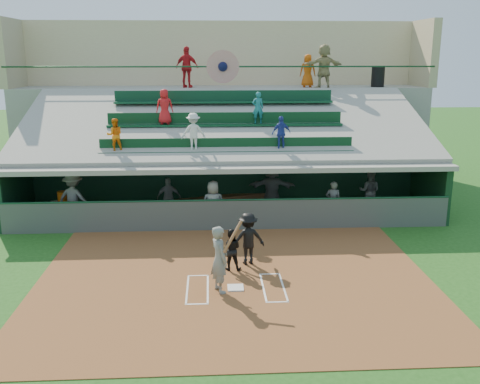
{
  "coord_description": "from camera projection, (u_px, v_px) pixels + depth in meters",
  "views": [
    {
      "loc": [
        -0.63,
        -13.3,
        6.13
      ],
      "look_at": [
        0.32,
        3.5,
        1.8
      ],
      "focal_mm": 40.0,
      "sensor_mm": 36.0,
      "label": 1
    }
  ],
  "objects": [
    {
      "name": "catcher",
      "position": [
        231.0,
        249.0,
        15.53
      ],
      "size": [
        0.66,
        0.54,
        1.25
      ],
      "primitive_type": "imported",
      "rotation": [
        0.0,
        0.0,
        3.02
      ],
      "color": "black",
      "rests_on": "dirt_slab"
    },
    {
      "name": "trash_bin",
      "position": [
        378.0,
        77.0,
        26.07
      ],
      "size": [
        0.63,
        0.63,
        0.95
      ],
      "primitive_type": "cylinder",
      "color": "black",
      "rests_on": "concourse_slab"
    },
    {
      "name": "dirt_slab",
      "position": [
        235.0,
        281.0,
        14.91
      ],
      "size": [
        11.0,
        9.0,
        0.02
      ],
      "primitive_type": "cube",
      "color": "brown",
      "rests_on": "ground"
    },
    {
      "name": "grandstand",
      "position": [
        224.0,
        143.0,
        24.03
      ],
      "size": [
        20.4,
        10.4,
        7.8
      ],
      "color": "#4C514C",
      "rests_on": "ground"
    },
    {
      "name": "dugout_player_a",
      "position": [
        74.0,
        199.0,
        19.56
      ],
      "size": [
        1.42,
        1.05,
        1.96
      ],
      "primitive_type": "imported",
      "rotation": [
        0.0,
        0.0,
        2.86
      ],
      "color": "#575A55",
      "rests_on": "dugout_floor"
    },
    {
      "name": "dugout_player_c",
      "position": [
        213.0,
        204.0,
        19.26
      ],
      "size": [
        0.89,
        0.62,
        1.73
      ],
      "primitive_type": "imported",
      "rotation": [
        0.0,
        0.0,
        3.23
      ],
      "color": "#5F625D",
      "rests_on": "dugout_floor"
    },
    {
      "name": "concourse_staff_c",
      "position": [
        324.0,
        66.0,
        25.11
      ],
      "size": [
        1.95,
        0.85,
        2.03
      ],
      "primitive_type": "imported",
      "rotation": [
        0.0,
        0.0,
        3.28
      ],
      "color": "tan",
      "rests_on": "concourse_slab"
    },
    {
      "name": "dugout_floor",
      "position": [
        227.0,
        215.0,
        20.95
      ],
      "size": [
        16.0,
        3.5,
        0.04
      ],
      "primitive_type": "cube",
      "color": "gray",
      "rests_on": "ground"
    },
    {
      "name": "white_table",
      "position": [
        62.0,
        211.0,
        20.2
      ],
      "size": [
        0.97,
        0.84,
        0.72
      ],
      "primitive_type": "cube",
      "rotation": [
        0.0,
        0.0,
        0.31
      ],
      "color": "white",
      "rests_on": "dugout_floor"
    },
    {
      "name": "batter_at_plate",
      "position": [
        219.0,
        259.0,
        14.02
      ],
      "size": [
        0.96,
        0.81,
        1.95
      ],
      "color": "#60635E",
      "rests_on": "dirt_slab"
    },
    {
      "name": "dugout_bench",
      "position": [
        231.0,
        200.0,
        22.24
      ],
      "size": [
        14.04,
        4.97,
        0.44
      ],
      "primitive_type": "cube",
      "rotation": [
        0.0,
        0.0,
        0.32
      ],
      "color": "brown",
      "rests_on": "dugout_floor"
    },
    {
      "name": "ground",
      "position": [
        236.0,
        289.0,
        14.43
      ],
      "size": [
        100.0,
        100.0,
        0.0
      ],
      "primitive_type": "plane",
      "color": "#1C4C15",
      "rests_on": "ground"
    },
    {
      "name": "batters_box_chalk",
      "position": [
        236.0,
        288.0,
        14.42
      ],
      "size": [
        2.65,
        1.85,
        0.01
      ],
      "color": "white",
      "rests_on": "dirt_slab"
    },
    {
      "name": "concourse_staff_a",
      "position": [
        187.0,
        67.0,
        25.37
      ],
      "size": [
        1.22,
        0.84,
        1.92
      ],
      "primitive_type": "imported",
      "rotation": [
        0.0,
        0.0,
        2.78
      ],
      "color": "red",
      "rests_on": "concourse_slab"
    },
    {
      "name": "dugout_player_f",
      "position": [
        369.0,
        191.0,
        21.19
      ],
      "size": [
        1.0,
        0.91,
        1.69
      ],
      "primitive_type": "imported",
      "rotation": [
        0.0,
        0.0,
        2.75
      ],
      "color": "#51544F",
      "rests_on": "dugout_floor"
    },
    {
      "name": "dugout_player_e",
      "position": [
        333.0,
        202.0,
        19.93
      ],
      "size": [
        0.64,
        0.5,
        1.56
      ],
      "primitive_type": "imported",
      "rotation": [
        0.0,
        0.0,
        2.89
      ],
      "color": "#545652",
      "rests_on": "dugout_floor"
    },
    {
      "name": "concourse_slab",
      "position": [
        223.0,
        133.0,
        26.91
      ],
      "size": [
        20.0,
        3.0,
        4.6
      ],
      "primitive_type": "cube",
      "color": "gray",
      "rests_on": "ground"
    },
    {
      "name": "dugout_player_b",
      "position": [
        169.0,
        197.0,
        20.51
      ],
      "size": [
        0.94,
        0.46,
        1.55
      ],
      "primitive_type": "imported",
      "rotation": [
        0.0,
        0.0,
        3.23
      ],
      "color": "#5E605B",
      "rests_on": "dugout_floor"
    },
    {
      "name": "dugout_player_d",
      "position": [
        272.0,
        188.0,
        21.1
      ],
      "size": [
        1.89,
        0.8,
        1.98
      ],
      "primitive_type": "imported",
      "rotation": [
        0.0,
        0.0,
        3.02
      ],
      "color": "#50524E",
      "rests_on": "dugout_floor"
    },
    {
      "name": "water_cooler",
      "position": [
        63.0,
        197.0,
        20.11
      ],
      "size": [
        0.39,
        0.39,
        0.39
      ],
      "primitive_type": "cylinder",
      "color": "#D5590C",
      "rests_on": "white_table"
    },
    {
      "name": "home_plate",
      "position": [
        236.0,
        288.0,
        14.42
      ],
      "size": [
        0.43,
        0.43,
        0.03
      ],
      "primitive_type": "cube",
      "color": "white",
      "rests_on": "dirt_slab"
    },
    {
      "name": "concourse_staff_b",
      "position": [
        308.0,
        71.0,
        25.75
      ],
      "size": [
        0.85,
        0.64,
        1.57
      ],
      "primitive_type": "imported",
      "rotation": [
        0.0,
        0.0,
        2.95
      ],
      "color": "#C64F0B",
      "rests_on": "concourse_slab"
    },
    {
      "name": "home_umpire",
      "position": [
        248.0,
        239.0,
        15.95
      ],
      "size": [
        1.1,
        0.75,
        1.58
      ],
      "primitive_type": "imported",
      "rotation": [
        0.0,
        0.0,
        3.31
      ],
      "color": "black",
      "rests_on": "dirt_slab"
    }
  ]
}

